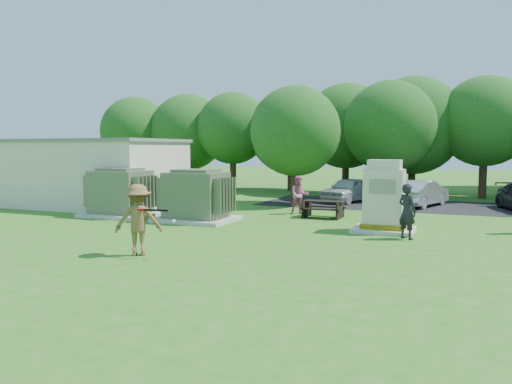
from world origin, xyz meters
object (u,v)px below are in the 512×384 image
at_px(car_silver_a, 421,193).
at_px(picnic_table, 323,207).
at_px(batter, 138,220).
at_px(person_at_picnic, 299,195).
at_px(transformer_right, 196,197).
at_px(transformer_left, 121,194).
at_px(person_by_generator, 407,211).
at_px(car_white, 348,190).
at_px(generator_cabinet, 384,201).

bearing_deg(car_silver_a, picnic_table, 77.48).
xyz_separation_m(batter, person_at_picnic, (1.40, 9.81, -0.12)).
distance_m(picnic_table, person_at_picnic, 1.50).
height_order(transformer_right, person_at_picnic, transformer_right).
bearing_deg(car_silver_a, transformer_left, 54.94).
height_order(person_by_generator, person_at_picnic, person_by_generator).
relative_size(person_by_generator, person_at_picnic, 1.05).
xyz_separation_m(picnic_table, car_silver_a, (3.44, 5.93, 0.21)).
bearing_deg(car_white, person_by_generator, -51.66).
height_order(transformer_left, generator_cabinet, generator_cabinet).
relative_size(person_at_picnic, car_silver_a, 0.43).
bearing_deg(person_at_picnic, batter, -126.63).
distance_m(transformer_right, car_silver_a, 11.82).
height_order(batter, person_at_picnic, batter).
bearing_deg(transformer_right, person_at_picnic, 48.66).
xyz_separation_m(transformer_right, batter, (1.75, -6.23, -0.00)).
relative_size(car_white, car_silver_a, 0.97).
distance_m(person_by_generator, car_white, 11.24).
height_order(generator_cabinet, person_at_picnic, generator_cabinet).
bearing_deg(transformer_left, car_silver_a, 37.36).
xyz_separation_m(person_at_picnic, car_silver_a, (4.71, 5.24, -0.19)).
distance_m(generator_cabinet, car_silver_a, 8.62).
bearing_deg(car_silver_a, car_white, 7.16).
xyz_separation_m(generator_cabinet, batter, (-5.56, -6.46, -0.13)).
bearing_deg(batter, person_at_picnic, -128.08).
bearing_deg(person_at_picnic, transformer_left, 179.10).
xyz_separation_m(generator_cabinet, picnic_table, (-2.89, 2.67, -0.65)).
distance_m(person_by_generator, person_at_picnic, 6.75).
distance_m(batter, person_at_picnic, 9.91).
xyz_separation_m(transformer_left, generator_cabinet, (11.02, 0.23, 0.13)).
bearing_deg(generator_cabinet, car_silver_a, 86.38).
height_order(person_by_generator, car_silver_a, person_by_generator).
relative_size(transformer_right, car_silver_a, 0.75).
distance_m(generator_cabinet, car_white, 9.88).
xyz_separation_m(transformer_right, person_at_picnic, (3.15, 3.58, -0.12)).
distance_m(generator_cabinet, picnic_table, 3.99).
relative_size(transformer_right, picnic_table, 1.80).
distance_m(person_at_picnic, car_white, 6.01).
distance_m(generator_cabinet, person_by_generator, 1.45).
bearing_deg(car_silver_a, batter, 85.50).
relative_size(transformer_left, picnic_table, 1.80).
height_order(person_by_generator, car_white, person_by_generator).
relative_size(transformer_left, car_silver_a, 0.75).
height_order(picnic_table, batter, batter).
distance_m(generator_cabinet, batter, 8.52).
xyz_separation_m(transformer_right, person_by_generator, (8.21, -0.90, -0.08)).
relative_size(picnic_table, person_by_generator, 0.93).
bearing_deg(picnic_table, transformer_left, -160.38).
bearing_deg(person_by_generator, person_at_picnic, -7.04).
xyz_separation_m(picnic_table, person_at_picnic, (-1.27, 0.69, 0.40)).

